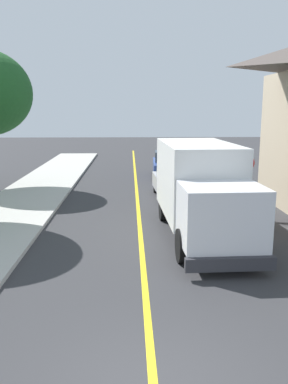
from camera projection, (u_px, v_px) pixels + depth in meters
The scene contains 5 objects.
centre_line_yellow at pixel (139, 220), 16.05m from camera, with size 0.16×56.00×0.01m, color gold.
box_truck at pixel (201, 186), 13.83m from camera, with size 2.66×7.26×3.20m.
parked_car_near at pixel (175, 182), 19.95m from camera, with size 2.01×4.48×1.67m.
parked_car_mid at pixel (167, 165), 26.40m from camera, with size 1.98×4.47×1.67m.
stop_sign at pixel (245, 173), 16.15m from camera, with size 0.80×0.10×2.65m.
Camera 1 is at (-0.35, -5.49, 4.35)m, focal length 37.19 mm.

